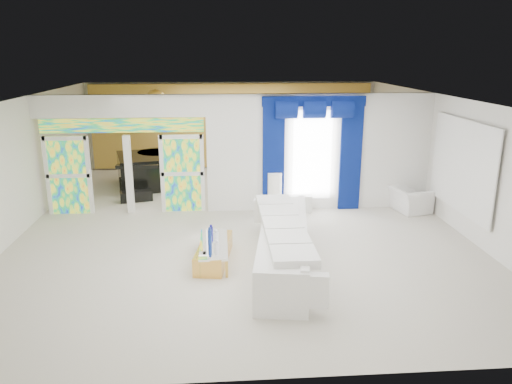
{
  "coord_description": "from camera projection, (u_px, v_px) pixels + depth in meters",
  "views": [
    {
      "loc": [
        -0.45,
        -11.29,
        3.99
      ],
      "look_at": [
        0.3,
        -1.2,
        1.1
      ],
      "focal_mm": 34.42,
      "sensor_mm": 36.0,
      "label": 1
    }
  ],
  "objects": [
    {
      "name": "floor",
      "position": [
        240.0,
        222.0,
        11.96
      ],
      "size": [
        12.0,
        12.0,
        0.0
      ],
      "primitive_type": "plane",
      "color": "#B7AF9E",
      "rests_on": "ground"
    },
    {
      "name": "dividing_wall",
      "position": [
        321.0,
        152.0,
        12.66
      ],
      "size": [
        5.7,
        0.18,
        3.0
      ],
      "primitive_type": "cube",
      "color": "white",
      "rests_on": "ground"
    },
    {
      "name": "dividing_header",
      "position": [
        121.0,
        106.0,
        11.97
      ],
      "size": [
        4.3,
        0.18,
        0.55
      ],
      "primitive_type": "cube",
      "color": "white",
      "rests_on": "dividing_wall"
    },
    {
      "name": "stained_panel_left",
      "position": [
        68.0,
        176.0,
        12.34
      ],
      "size": [
        0.95,
        0.04,
        2.0
      ],
      "primitive_type": "cube",
      "color": "#994C3F",
      "rests_on": "ground"
    },
    {
      "name": "stained_panel_right",
      "position": [
        182.0,
        174.0,
        12.54
      ],
      "size": [
        0.95,
        0.04,
        2.0
      ],
      "primitive_type": "cube",
      "color": "#994C3F",
      "rests_on": "ground"
    },
    {
      "name": "stained_transom",
      "position": [
        122.0,
        125.0,
        12.1
      ],
      "size": [
        4.0,
        0.05,
        0.35
      ],
      "primitive_type": "cube",
      "color": "#994C3F",
      "rests_on": "dividing_header"
    },
    {
      "name": "window_pane",
      "position": [
        312.0,
        155.0,
        12.56
      ],
      "size": [
        1.0,
        0.02,
        2.3
      ],
      "primitive_type": "cube",
      "color": "white",
      "rests_on": "dividing_wall"
    },
    {
      "name": "blue_drape_left",
      "position": [
        273.0,
        158.0,
        12.47
      ],
      "size": [
        0.55,
        0.1,
        2.8
      ],
      "primitive_type": "cube",
      "color": "#031044",
      "rests_on": "ground"
    },
    {
      "name": "blue_drape_right",
      "position": [
        351.0,
        157.0,
        12.62
      ],
      "size": [
        0.55,
        0.1,
        2.8
      ],
      "primitive_type": "cube",
      "color": "#031044",
      "rests_on": "ground"
    },
    {
      "name": "blue_pelmet",
      "position": [
        314.0,
        101.0,
        12.15
      ],
      "size": [
        2.6,
        0.12,
        0.25
      ],
      "primitive_type": "cube",
      "color": "#031044",
      "rests_on": "dividing_wall"
    },
    {
      "name": "wall_mirror",
      "position": [
        463.0,
        166.0,
        10.93
      ],
      "size": [
        0.04,
        2.7,
        1.9
      ],
      "primitive_type": "cube",
      "color": "white",
      "rests_on": "ground"
    },
    {
      "name": "gold_curtains",
      "position": [
        232.0,
        126.0,
        17.2
      ],
      "size": [
        9.7,
        0.12,
        2.9
      ],
      "primitive_type": "cube",
      "color": "#B87E2C",
      "rests_on": "ground"
    },
    {
      "name": "white_sofa",
      "position": [
        284.0,
        246.0,
        9.45
      ],
      "size": [
        1.48,
        4.16,
        0.78
      ],
      "primitive_type": "cube",
      "rotation": [
        0.0,
        0.0,
        -0.15
      ],
      "color": "white",
      "rests_on": "ground"
    },
    {
      "name": "coffee_table",
      "position": [
        214.0,
        252.0,
        9.69
      ],
      "size": [
        0.78,
        1.69,
        0.36
      ],
      "primitive_type": "cube",
      "rotation": [
        0.0,
        0.0,
        -0.15
      ],
      "color": "gold",
      "rests_on": "ground"
    },
    {
      "name": "console_table",
      "position": [
        286.0,
        203.0,
        12.75
      ],
      "size": [
        1.34,
        0.5,
        0.44
      ],
      "primitive_type": "cube",
      "rotation": [
        0.0,
        0.0,
        -0.07
      ],
      "color": "white",
      "rests_on": "ground"
    },
    {
      "name": "table_lamp",
      "position": [
        275.0,
        184.0,
        12.59
      ],
      "size": [
        0.36,
        0.36,
        0.58
      ],
      "primitive_type": "cylinder",
      "color": "white",
      "rests_on": "console_table"
    },
    {
      "name": "armchair",
      "position": [
        410.0,
        200.0,
        12.71
      ],
      "size": [
        1.02,
        1.11,
        0.62
      ],
      "primitive_type": "imported",
      "rotation": [
        0.0,
        0.0,
        1.79
      ],
      "color": "white",
      "rests_on": "ground"
    },
    {
      "name": "grand_piano",
      "position": [
        144.0,
        171.0,
        15.05
      ],
      "size": [
        1.89,
        2.22,
        0.97
      ],
      "primitive_type": "cube",
      "rotation": [
        0.0,
        0.0,
        0.25
      ],
      "color": "black",
      "rests_on": "ground"
    },
    {
      "name": "piano_bench",
      "position": [
        136.0,
        196.0,
        13.61
      ],
      "size": [
        0.93,
        0.54,
        0.29
      ],
      "primitive_type": "cube",
      "rotation": [
        0.0,
        0.0,
        0.25
      ],
      "color": "black",
      "rests_on": "ground"
    },
    {
      "name": "tv_console",
      "position": [
        70.0,
        187.0,
        13.62
      ],
      "size": [
        0.57,
        0.52,
        0.78
      ],
      "primitive_type": "cube",
      "rotation": [
        0.0,
        0.0,
        -0.07
      ],
      "color": "tan",
      "rests_on": "ground"
    },
    {
      "name": "chandelier",
      "position": [
        156.0,
        100.0,
        14.33
      ],
      "size": [
        0.6,
        0.6,
        0.6
      ],
      "primitive_type": "sphere",
      "color": "gold",
      "rests_on": "ceiling"
    },
    {
      "name": "decanters",
      "position": [
        213.0,
        237.0,
        9.75
      ],
      "size": [
        0.23,
        0.82,
        0.28
      ],
      "color": "#14148C",
      "rests_on": "coffee_table"
    }
  ]
}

